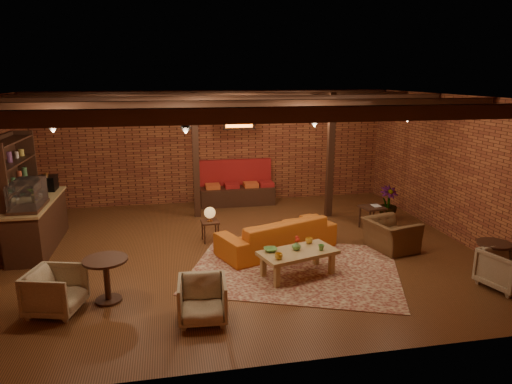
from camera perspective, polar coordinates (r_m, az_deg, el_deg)
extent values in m
plane|color=#3D240F|center=(9.77, -2.72, -7.31)|extent=(10.00, 10.00, 0.00)
cube|color=black|center=(9.09, -2.97, 11.78)|extent=(10.00, 8.00, 0.02)
cube|color=brown|center=(13.21, -5.31, 5.57)|extent=(10.00, 0.02, 3.20)
cube|color=brown|center=(5.53, 3.08, -6.98)|extent=(10.00, 0.02, 3.20)
cube|color=brown|center=(11.14, 23.57, 2.78)|extent=(0.02, 8.00, 3.20)
cylinder|color=black|center=(10.69, -4.16, 10.27)|extent=(9.60, 0.12, 0.12)
cube|color=black|center=(11.78, -7.54, 4.44)|extent=(0.16, 0.16, 3.20)
cube|color=black|center=(11.89, 9.28, 4.47)|extent=(0.16, 0.16, 3.20)
imported|color=#337F33|center=(10.82, -25.25, 0.23)|extent=(0.35, 0.39, 0.30)
cube|color=orange|center=(12.30, -2.15, 8.50)|extent=(0.86, 0.06, 0.30)
cube|color=maroon|center=(8.93, 4.90, -9.47)|extent=(4.65, 4.13, 0.01)
imported|color=#BE5B1A|center=(9.63, 2.62, -5.31)|extent=(2.69, 1.83, 0.73)
cube|color=olive|center=(8.47, 5.26, -7.56)|extent=(1.56, 1.08, 0.07)
cube|color=olive|center=(8.09, 2.63, -10.49)|extent=(0.09, 0.09, 0.42)
cube|color=olive|center=(8.70, 9.43, -8.84)|extent=(0.09, 0.09, 0.42)
cube|color=olive|center=(8.48, 0.91, -9.25)|extent=(0.09, 0.09, 0.42)
cube|color=olive|center=(9.07, 7.52, -7.78)|extent=(0.09, 0.09, 0.42)
imported|color=gold|center=(8.06, 2.86, -8.02)|extent=(0.18, 0.18, 0.11)
imported|color=#589343|center=(8.52, 8.16, -6.88)|extent=(0.14, 0.14, 0.11)
imported|color=gold|center=(8.82, 6.65, -6.06)|extent=(0.18, 0.18, 0.11)
imported|color=#589343|center=(8.41, 1.82, -7.20)|extent=(0.30, 0.30, 0.06)
imported|color=#589343|center=(8.48, 5.07, -6.79)|extent=(0.16, 0.16, 0.14)
sphere|color=red|center=(8.43, 5.09, -5.96)|extent=(0.10, 0.10, 0.10)
cube|color=black|center=(10.19, -5.77, -3.74)|extent=(0.41, 0.41, 0.04)
cylinder|color=black|center=(10.27, -5.73, -4.99)|extent=(0.03, 0.03, 0.43)
cylinder|color=#A56D37|center=(10.19, -5.77, -3.60)|extent=(0.13, 0.13, 0.02)
cylinder|color=#A56D37|center=(10.17, -5.78, -3.26)|extent=(0.04, 0.04, 0.18)
sphere|color=#C5792E|center=(10.13, -5.80, -2.58)|extent=(0.25, 0.25, 0.25)
cylinder|color=black|center=(7.81, -18.34, -8.07)|extent=(0.72, 0.72, 0.04)
cylinder|color=black|center=(7.95, -18.13, -10.46)|extent=(0.10, 0.10, 0.70)
cylinder|color=black|center=(8.10, -17.93, -12.70)|extent=(0.43, 0.43, 0.04)
imported|color=beige|center=(7.88, -23.80, -11.03)|extent=(0.89, 0.92, 0.78)
imported|color=beige|center=(7.07, -6.72, -13.00)|extent=(0.76, 0.71, 0.74)
imported|color=brown|center=(10.08, 16.50, -4.57)|extent=(0.86, 1.13, 0.88)
cube|color=black|center=(11.27, 14.33, -1.88)|extent=(0.59, 0.59, 0.04)
cylinder|color=black|center=(11.35, 14.25, -3.25)|extent=(0.04, 0.04, 0.52)
imported|color=black|center=(11.26, 14.35, -1.71)|extent=(0.23, 0.28, 0.02)
cylinder|color=black|center=(9.28, 27.64, -5.74)|extent=(0.60, 0.60, 0.04)
cylinder|color=black|center=(9.39, 27.40, -7.66)|extent=(0.09, 0.09, 0.65)
cylinder|color=black|center=(9.51, 27.17, -9.49)|extent=(0.36, 0.36, 0.04)
imported|color=beige|center=(9.11, 28.89, -8.24)|extent=(0.91, 0.88, 0.77)
imported|color=#4C7F4C|center=(11.96, 16.45, 2.61)|extent=(1.59, 1.59, 2.58)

